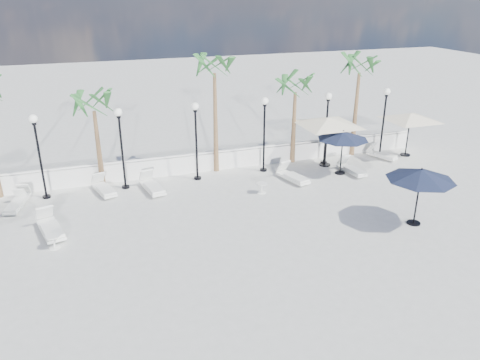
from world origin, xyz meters
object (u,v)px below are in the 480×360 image
object	(u,v)px
lounger_3	(104,188)
parasol_navy_right	(421,175)
lounger_2	(16,204)
lounger_0	(50,227)
lounger_1	(20,199)
parasol_navy_mid	(343,136)
lounger_6	(382,154)
parasol_cream_sq_b	(411,114)
parasol_cream_sq_a	(328,118)
lounger_4	(152,186)
lounger_5	(293,176)
lounger_7	(352,169)

from	to	relation	value
lounger_3	parasol_navy_right	distance (m)	13.71
lounger_2	lounger_3	size ratio (longest dim) A/B	0.88
lounger_0	lounger_3	size ratio (longest dim) A/B	1.10
lounger_1	parasol_navy_mid	size ratio (longest dim) A/B	0.68
lounger_0	lounger_6	bearing A→B (deg)	-3.16
parasol_cream_sq_b	lounger_0	bearing A→B (deg)	-169.93
lounger_0	parasol_navy_right	size ratio (longest dim) A/B	0.82
lounger_0	lounger_1	bearing A→B (deg)	97.98
lounger_1	parasol_cream_sq_a	distance (m)	15.15
lounger_0	lounger_2	world-z (taller)	lounger_0
lounger_3	lounger_4	world-z (taller)	lounger_4
lounger_5	parasol_cream_sq_b	xyz separation A→B (m)	(7.63, 1.41, 2.16)
lounger_5	parasol_navy_mid	xyz separation A→B (m)	(2.69, 0.10, 1.77)
lounger_3	lounger_4	bearing A→B (deg)	-27.86
parasol_cream_sq_a	lounger_5	bearing A→B (deg)	-150.91
lounger_1	lounger_2	xyz separation A→B (m)	(-0.12, -0.51, -0.00)
lounger_7	parasol_navy_right	world-z (taller)	parasol_navy_right
lounger_2	lounger_4	bearing A→B (deg)	13.54
lounger_3	lounger_6	xyz separation A→B (m)	(14.94, -0.00, -0.02)
lounger_6	parasol_navy_right	bearing A→B (deg)	-139.54
lounger_5	parasol_navy_right	xyz separation A→B (m)	(2.70, -5.71, 1.85)
lounger_5	lounger_3	bearing A→B (deg)	156.10
lounger_4	parasol_navy_right	xyz separation A→B (m)	(9.42, -6.67, 1.85)
lounger_3	lounger_7	bearing A→B (deg)	-22.47
lounger_6	lounger_5	bearing A→B (deg)	169.00
lounger_7	parasol_navy_right	bearing A→B (deg)	-102.21
parasol_navy_mid	parasol_cream_sq_a	world-z (taller)	parasol_cream_sq_a
parasol_navy_mid	parasol_cream_sq_b	size ratio (longest dim) A/B	0.49
lounger_7	lounger_4	bearing A→B (deg)	167.92
lounger_0	parasol_cream_sq_b	xyz separation A→B (m)	(18.69, 3.32, 2.14)
lounger_5	lounger_7	size ratio (longest dim) A/B	1.09
lounger_5	lounger_6	bearing A→B (deg)	-1.52
lounger_2	lounger_3	distance (m)	3.72
lounger_7	parasol_cream_sq_a	distance (m)	2.88
parasol_navy_mid	parasol_cream_sq_b	world-z (taller)	parasol_cream_sq_b
lounger_1	parasol_cream_sq_a	bearing A→B (deg)	11.52
lounger_4	lounger_7	distance (m)	10.05
lounger_1	lounger_3	bearing A→B (deg)	11.63
lounger_7	parasol_navy_right	size ratio (longest dim) A/B	0.71
lounger_2	parasol_cream_sq_a	bearing A→B (deg)	14.96
lounger_0	parasol_navy_mid	bearing A→B (deg)	-5.85
lounger_1	lounger_3	world-z (taller)	lounger_3
parasol_navy_right	lounger_2	bearing A→B (deg)	156.52
lounger_1	parasol_cream_sq_a	xyz separation A→B (m)	(14.96, -0.02, 2.39)
lounger_0	parasol_cream_sq_a	world-z (taller)	parasol_cream_sq_a
lounger_2	parasol_cream_sq_b	size ratio (longest dim) A/B	0.34
lounger_6	parasol_cream_sq_b	world-z (taller)	parasol_cream_sq_b
parasol_cream_sq_b	lounger_7	bearing A→B (deg)	-161.58
lounger_2	lounger_6	xyz separation A→B (m)	(18.62, 0.51, 0.01)
lounger_1	lounger_6	bearing A→B (deg)	11.59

